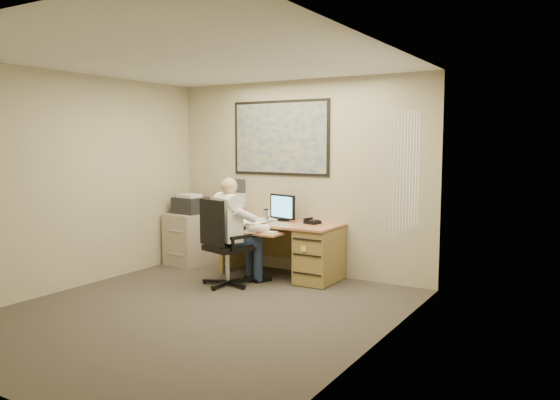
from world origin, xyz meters
The scene contains 8 objects.
room_shell centered at (0.00, 0.00, 1.35)m, with size 4.00×4.50×2.70m.
desk centered at (0.29, 1.90, 0.44)m, with size 1.60×0.97×1.11m.
world_map centered at (-0.29, 2.23, 1.90)m, with size 1.56×0.03×1.06m, color #1E4C93.
wall_calendar centered at (-1.04, 2.24, 1.08)m, with size 0.28×0.01×0.42m, color white.
window_blinds centered at (1.97, 0.80, 1.55)m, with size 0.06×1.40×1.30m, color beige, non-canonical shape.
filing_cabinet centered at (-1.64, 1.85, 0.46)m, with size 0.62×0.72×1.07m.
office_chair centered at (-0.39, 1.07, 0.33)m, with size 0.83×0.83×1.13m.
person centered at (-0.41, 1.15, 0.69)m, with size 0.57×0.81×1.39m, color white, non-canonical shape.
Camera 1 is at (3.74, -4.44, 1.83)m, focal length 35.00 mm.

